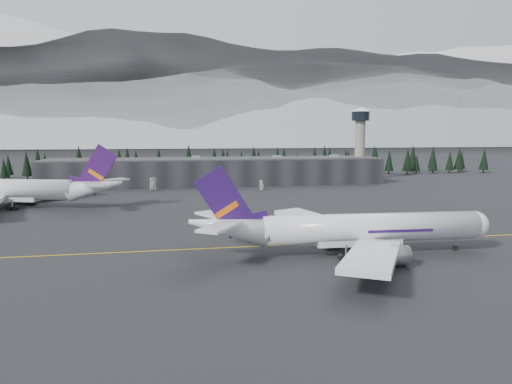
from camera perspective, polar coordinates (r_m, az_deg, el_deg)
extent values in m
plane|color=black|center=(101.64, 2.07, -6.43)|extent=(1400.00, 1400.00, 0.00)
cube|color=gold|center=(99.75, 2.32, -6.69)|extent=(400.00, 0.40, 0.02)
cube|color=black|center=(223.18, -4.92, 2.55)|extent=(160.00, 30.00, 12.00)
cube|color=#333335|center=(222.76, -4.93, 4.17)|extent=(160.00, 30.00, 0.60)
cylinder|color=gray|center=(244.43, 12.84, 5.15)|extent=(5.20, 5.20, 32.00)
cylinder|color=black|center=(244.48, 12.95, 9.19)|extent=(9.20, 9.20, 4.50)
cone|color=silver|center=(244.63, 12.97, 10.00)|extent=(10.00, 10.00, 2.00)
cube|color=black|center=(259.83, -5.72, 3.53)|extent=(360.00, 20.00, 15.00)
cylinder|color=silver|center=(94.99, 14.28, -4.34)|extent=(44.62, 7.95, 5.79)
sphere|color=silver|center=(105.25, 25.58, -3.72)|extent=(5.79, 5.79, 5.79)
cone|color=silver|center=(88.27, -3.47, -4.43)|extent=(16.47, 6.58, 8.38)
cube|color=silver|center=(107.29, 8.39, -3.72)|extent=(18.50, 27.75, 2.47)
cylinder|color=#919499|center=(104.45, 12.25, -5.03)|extent=(6.44, 3.97, 3.67)
cube|color=silver|center=(79.70, 14.38, -7.70)|extent=(20.48, 27.18, 2.47)
cylinder|color=#919499|center=(87.06, 16.60, -7.62)|extent=(6.44, 3.97, 3.67)
cube|color=#28104E|center=(87.38, -3.81, -1.27)|extent=(12.23, 1.08, 14.37)
cube|color=#E65B0D|center=(87.61, -3.68, -2.21)|extent=(4.73, 0.77, 3.54)
cube|color=silver|center=(93.58, -4.92, -2.93)|extent=(8.71, 11.43, 0.48)
cube|color=silver|center=(82.21, -4.52, -4.34)|extent=(9.40, 11.27, 0.48)
cylinder|color=black|center=(103.96, 23.68, -5.92)|extent=(0.48, 0.48, 2.89)
cylinder|color=black|center=(97.57, 9.55, -6.24)|extent=(0.48, 0.48, 2.89)
cylinder|color=black|center=(89.56, 11.20, -7.49)|extent=(0.48, 0.48, 2.89)
cone|color=silver|center=(156.10, -19.39, 0.59)|extent=(19.72, 11.35, 9.63)
cube|color=silver|center=(183.68, -24.74, 0.40)|extent=(27.78, 28.68, 2.84)
cylinder|color=#96999E|center=(182.13, -27.48, -0.40)|extent=(8.07, 5.97, 4.21)
cube|color=#32104C|center=(155.37, -19.29, 2.66)|extent=(13.69, 4.25, 16.51)
cube|color=orange|center=(155.59, -19.34, 2.05)|extent=(5.38, 2.03, 4.07)
cube|color=silver|center=(149.01, -19.68, 0.88)|extent=(7.91, 13.06, 0.55)
cube|color=silver|center=(161.13, -17.73, 1.40)|extent=(12.18, 12.12, 0.55)
cylinder|color=black|center=(164.66, -28.15, -1.44)|extent=(0.55, 0.55, 3.33)
cylinder|color=black|center=(173.01, -26.36, -0.96)|extent=(0.55, 0.55, 3.33)
imported|color=silver|center=(199.72, -12.76, 0.36)|extent=(3.59, 6.15, 1.61)
imported|color=white|center=(197.16, 0.73, 0.44)|extent=(4.88, 3.14, 1.55)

